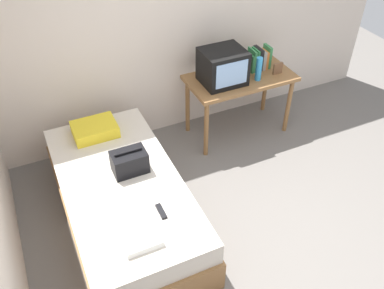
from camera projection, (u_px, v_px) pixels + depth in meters
The scene contains 13 objects.
ground_plane at pixel (264, 243), 3.66m from camera, with size 8.00×8.00×0.00m, color slate.
wall_back at pixel (172, 19), 4.23m from camera, with size 5.20×0.10×2.60m, color beige.
bed at pixel (124, 201), 3.70m from camera, with size 1.00×2.00×0.52m.
desk at pixel (240, 84), 4.52m from camera, with size 1.16×0.60×0.73m.
tv at pixel (223, 67), 4.26m from camera, with size 0.44×0.39×0.36m.
water_bottle at pixel (259, 69), 4.33m from camera, with size 0.07×0.07×0.26m, color #3399DB.
book_row at pixel (258, 59), 4.53m from camera, with size 0.25×0.17×0.25m.
picture_frame at pixel (278, 68), 4.47m from camera, with size 0.11×0.02×0.13m, color brown.
pillow at pixel (95, 129), 3.99m from camera, with size 0.41×0.31×0.12m, color yellow.
handbag at pixel (129, 162), 3.56m from camera, with size 0.30×0.20×0.22m.
magazine at pixel (114, 206), 3.30m from camera, with size 0.21×0.29×0.01m, color white.
remote_dark at pixel (161, 211), 3.25m from camera, with size 0.04×0.16×0.02m, color black.
folded_towel at pixel (141, 239), 3.02m from camera, with size 0.28×0.22×0.05m, color white.
Camera 1 is at (-1.52, -1.79, 3.01)m, focal length 38.80 mm.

